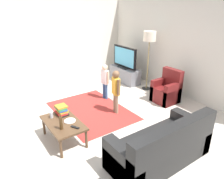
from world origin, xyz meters
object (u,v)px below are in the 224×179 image
armchair (167,91)px  plate (70,121)px  tv_remote (75,127)px  child_near_tv (105,78)px  floor_lamp (149,39)px  tv (125,58)px  book_stack (62,110)px  soda_can (51,115)px  coffee_table (63,124)px  child_center (116,88)px  couch (163,148)px  tv_stand (125,75)px  bottle (61,123)px

armchair → plate: armchair is taller
tv_remote → child_near_tv: bearing=105.2°
floor_lamp → armchair: bearing=-10.9°
tv → book_stack: tv is taller
soda_can → plate: (0.33, 0.24, -0.05)m
tv → plate: size_ratio=5.00×
child_near_tv → coffee_table: 2.15m
coffee_table → book_stack: book_stack is taller
tv → plate: (2.06, -2.95, -0.42)m
child_near_tv → child_center: (0.84, -0.24, 0.05)m
child_near_tv → book_stack: child_near_tv is taller
couch → floor_lamp: 3.61m
armchair → coffee_table: size_ratio=0.90×
child_near_tv → book_stack: size_ratio=3.52×
floor_lamp → coffee_table: (1.08, -3.24, -1.17)m
book_stack → armchair: bearing=85.9°
floor_lamp → tv: bearing=-169.4°
tv_remote → armchair: bearing=70.3°
coffee_table → plate: size_ratio=4.55×
child_center → couch: bearing=-12.1°
tv_stand → child_near_tv: (0.79, -1.33, 0.36)m
bottle → armchair: bearing=95.5°
bottle → tv_remote: bottle is taller
tv → coffee_table: size_ratio=1.10×
couch → plate: 1.80m
couch → soda_can: (-1.83, -1.23, 0.19)m
coffee_table → tv_stand: bearing=123.0°
tv_stand → armchair: (1.92, -0.04, 0.05)m
floor_lamp → coffee_table: 3.61m
soda_can → tv_remote: bearing=20.1°
tv_stand → soda_can: bearing=-61.7°
armchair → child_center: (-0.29, -1.53, 0.35)m
floor_lamp → soda_can: bearing=-76.6°
tv_stand → plate: size_ratio=5.45×
book_stack → child_center: bearing=93.0°
bottle → tv_stand: bearing=124.7°
floor_lamp → soda_can: size_ratio=14.83×
child_center → coffee_table: (0.37, -1.52, -0.28)m
tv → tv_remote: tv is taller
floor_lamp → soda_can: floor_lamp is taller
book_stack → plate: bearing=2.9°
tv_remote → plate: 0.27m
tv → floor_lamp: floor_lamp is taller
child_center → tv_remote: child_center is taller
tv → plate: tv is taller
tv → tv_remote: 3.79m
couch → book_stack: (-1.84, -1.01, 0.23)m
tv_stand → coffee_table: 3.69m
floor_lamp → coffee_table: floor_lamp is taller
soda_can → child_center: bearing=93.2°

